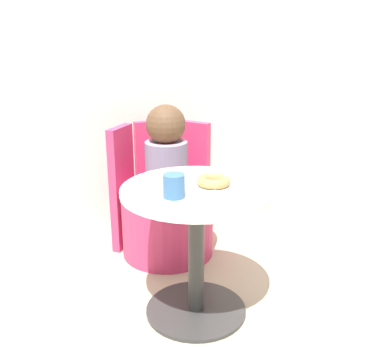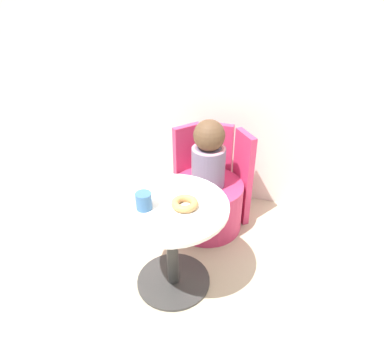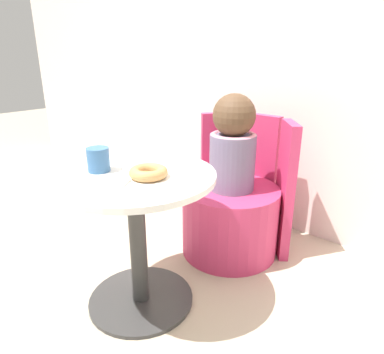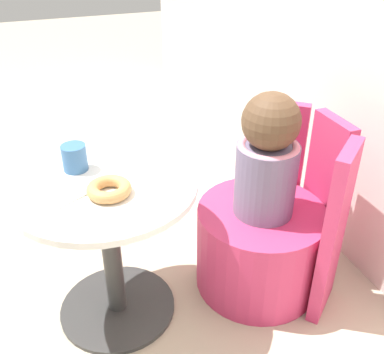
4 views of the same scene
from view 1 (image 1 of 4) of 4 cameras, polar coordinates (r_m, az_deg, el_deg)
The scene contains 9 objects.
ground_plane at distance 2.25m, azimuth 1.08°, elevation -16.44°, with size 12.00×12.00×0.00m, color #B7A88E.
back_wall at distance 2.93m, azimuth -6.97°, elevation 16.55°, with size 6.00×0.06×2.40m.
round_table at distance 2.02m, azimuth 0.54°, elevation -6.70°, with size 0.67×0.67×0.62m.
tub_chair at distance 2.67m, azimuth -3.12°, elevation -5.81°, with size 0.53×0.53×0.39m.
booth_backrest at distance 2.80m, azimuth -4.50°, elevation -0.67°, with size 0.63×0.23×0.75m.
child_figure at distance 2.52m, azimuth -3.29°, elevation 3.32°, with size 0.24×0.24×0.51m.
donut at distance 1.97m, azimuth 2.78°, elevation -0.51°, with size 0.15×0.15×0.04m.
cup at distance 1.82m, azimuth -2.32°, elevation -1.13°, with size 0.09×0.09×0.10m.
paper_napkin at distance 1.83m, azimuth 3.23°, elevation -2.62°, with size 0.16×0.16×0.01m.
Camera 1 is at (-0.66, -1.73, 1.27)m, focal length 42.00 mm.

